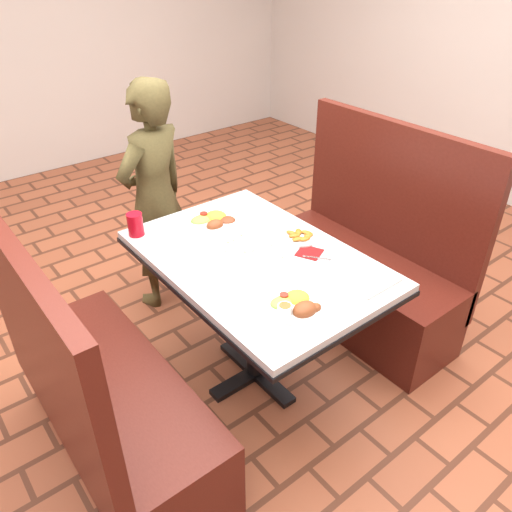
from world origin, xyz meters
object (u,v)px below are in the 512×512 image
(near_dinner_plate, at_px, (298,303))
(plantain_plate, at_px, (300,236))
(dining_table, at_px, (256,273))
(booth_bench_right, at_px, (363,271))
(diner_person, at_px, (155,199))
(booth_bench_left, at_px, (106,404))
(red_tumbler, at_px, (135,224))
(far_dinner_plate, at_px, (214,219))

(near_dinner_plate, bearing_deg, plantain_plate, 46.33)
(dining_table, bearing_deg, booth_bench_right, 0.00)
(booth_bench_right, distance_m, diner_person, 1.29)
(diner_person, bearing_deg, booth_bench_left, 31.66)
(red_tumbler, bearing_deg, near_dinner_plate, -75.98)
(near_dinner_plate, relative_size, plantain_plate, 1.31)
(dining_table, height_order, red_tumbler, red_tumbler)
(dining_table, relative_size, near_dinner_plate, 5.04)
(near_dinner_plate, height_order, plantain_plate, near_dinner_plate)
(plantain_plate, height_order, red_tumbler, red_tumbler)
(near_dinner_plate, bearing_deg, red_tumbler, 104.02)
(diner_person, distance_m, red_tumbler, 0.53)
(booth_bench_right, xyz_separation_m, diner_person, (-0.82, 0.93, 0.36))
(red_tumbler, bearing_deg, plantain_plate, -40.90)
(booth_bench_right, height_order, far_dinner_plate, booth_bench_right)
(diner_person, bearing_deg, booth_bench_right, 113.09)
(booth_bench_right, height_order, near_dinner_plate, booth_bench_right)
(diner_person, height_order, near_dinner_plate, diner_person)
(booth_bench_left, distance_m, diner_person, 1.26)
(booth_bench_left, relative_size, red_tumbler, 10.56)
(plantain_plate, bearing_deg, diner_person, 107.01)
(diner_person, bearing_deg, plantain_plate, 88.67)
(diner_person, relative_size, near_dinner_plate, 5.74)
(near_dinner_plate, height_order, red_tumbler, red_tumbler)
(far_dinner_plate, bearing_deg, red_tumbler, 159.29)
(booth_bench_right, xyz_separation_m, near_dinner_plate, (-0.91, -0.40, 0.45))
(booth_bench_right, bearing_deg, red_tumbler, 155.57)
(booth_bench_left, xyz_separation_m, diner_person, (0.78, 0.93, 0.36))
(diner_person, height_order, far_dinner_plate, diner_person)
(far_dinner_plate, xyz_separation_m, red_tumbler, (-0.36, 0.14, 0.03))
(booth_bench_right, bearing_deg, plantain_plate, -179.32)
(booth_bench_left, distance_m, plantain_plate, 1.15)
(booth_bench_right, height_order, red_tumbler, booth_bench_right)
(far_dinner_plate, bearing_deg, near_dinner_plate, -99.88)
(dining_table, bearing_deg, booth_bench_left, 180.00)
(booth_bench_left, relative_size, far_dinner_plate, 4.44)
(booth_bench_right, bearing_deg, diner_person, 131.42)
(diner_person, bearing_deg, red_tumbler, 34.12)
(booth_bench_right, bearing_deg, far_dinner_plate, 153.90)
(dining_table, distance_m, booth_bench_right, 0.86)
(dining_table, height_order, near_dinner_plate, near_dinner_plate)
(booth_bench_right, xyz_separation_m, plantain_plate, (-0.53, -0.01, 0.43))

